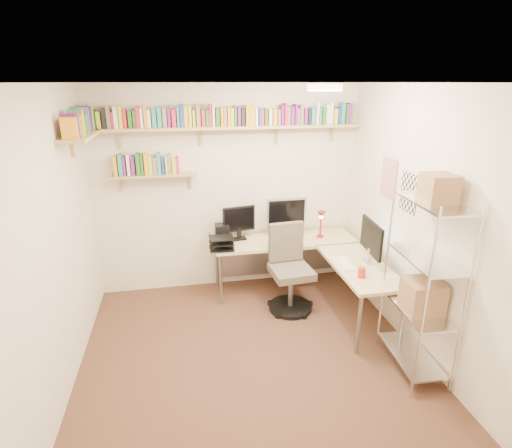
# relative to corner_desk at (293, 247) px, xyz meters

# --- Properties ---
(ground) EXTENTS (3.20, 3.20, 0.00)m
(ground) POSITION_rel_corner_desk_xyz_m (-0.69, -0.96, -0.67)
(ground) COLOR #3F291B
(ground) RESTS_ON ground
(room_shell) EXTENTS (3.24, 3.04, 2.52)m
(room_shell) POSITION_rel_corner_desk_xyz_m (-0.69, -0.96, 0.88)
(room_shell) COLOR beige
(room_shell) RESTS_ON ground
(wall_shelves) EXTENTS (3.12, 1.09, 0.80)m
(wall_shelves) POSITION_rel_corner_desk_xyz_m (-1.11, 0.34, 1.35)
(wall_shelves) COLOR tan
(wall_shelves) RESTS_ON ground
(corner_desk) EXTENTS (1.80, 1.72, 1.17)m
(corner_desk) POSITION_rel_corner_desk_xyz_m (0.00, 0.00, 0.00)
(corner_desk) COLOR beige
(corner_desk) RESTS_ON ground
(office_chair) EXTENTS (0.52, 0.53, 1.00)m
(office_chair) POSITION_rel_corner_desk_xyz_m (-0.09, -0.22, -0.25)
(office_chair) COLOR black
(office_chair) RESTS_ON ground
(wire_rack) EXTENTS (0.41, 0.75, 1.83)m
(wire_rack) POSITION_rel_corner_desk_xyz_m (0.73, -1.48, 0.35)
(wire_rack) COLOR silver
(wire_rack) RESTS_ON ground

